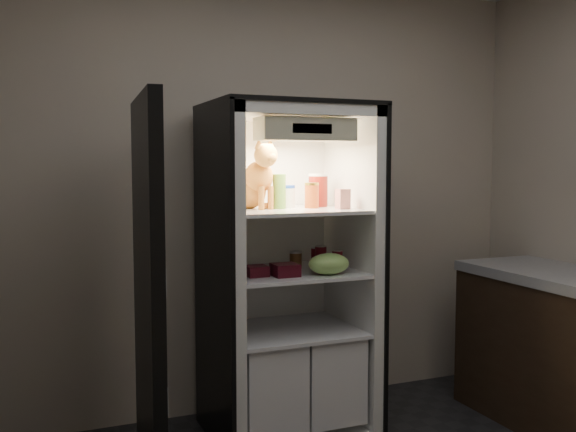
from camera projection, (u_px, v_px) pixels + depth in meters
name	position (u px, v px, depth m)	size (l,w,h in m)	color
room_shell	(429.00, 141.00, 2.33)	(3.60, 3.60, 3.60)	white
refrigerator	(286.00, 295.00, 3.67)	(0.90, 0.72, 1.88)	white
fridge_door	(148.00, 299.00, 2.98)	(0.13, 0.87, 1.85)	black
tabby_cat	(254.00, 182.00, 3.59)	(0.36, 0.39, 0.40)	#BA6017
parmesan_shaker	(279.00, 191.00, 3.59)	(0.07, 0.07, 0.19)	#23832F
mayo_tub	(287.00, 196.00, 3.70)	(0.09, 0.09, 0.13)	white
salsa_jar	(312.00, 195.00, 3.64)	(0.08, 0.08, 0.14)	maroon
pepper_jar	(318.00, 190.00, 3.77)	(0.12, 0.12, 0.19)	maroon
cream_carton	(343.00, 199.00, 3.56)	(0.07, 0.07, 0.11)	silver
soda_can_a	(316.00, 257.00, 3.76)	(0.06, 0.06, 0.11)	black
soda_can_b	(321.00, 257.00, 3.72)	(0.07, 0.07, 0.13)	black
soda_can_c	(337.00, 260.00, 3.64)	(0.06, 0.06, 0.11)	black
condiment_jar	(296.00, 260.00, 3.69)	(0.07, 0.07, 0.10)	brown
grape_bag	(329.00, 264.00, 3.48)	(0.23, 0.17, 0.12)	#8EC25A
berry_box_left	(257.00, 271.00, 3.43)	(0.11, 0.11, 0.06)	#480C14
berry_box_right	(285.00, 270.00, 3.43)	(0.13, 0.13, 0.07)	#480C14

